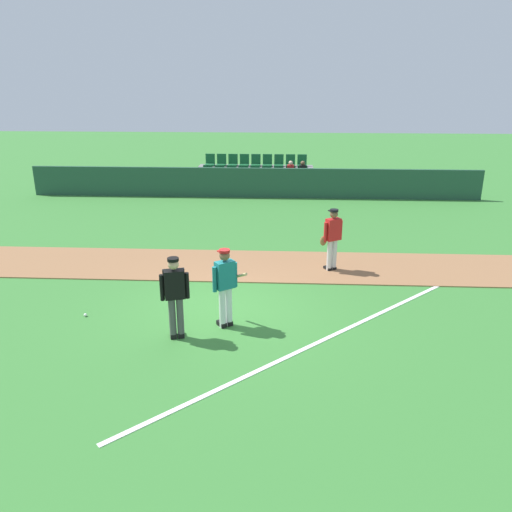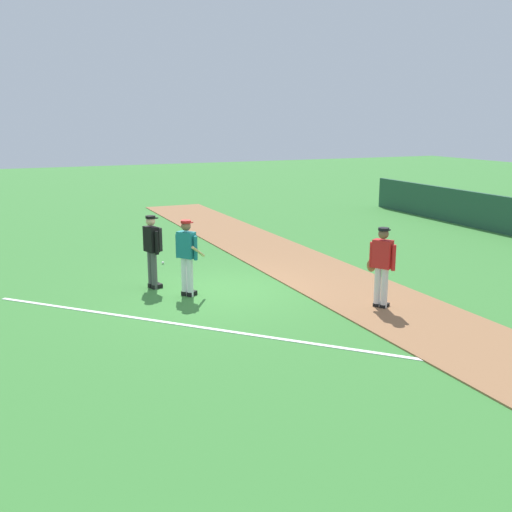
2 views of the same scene
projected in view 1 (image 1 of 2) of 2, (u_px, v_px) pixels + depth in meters
The scene contains 9 objects.
ground_plane at pixel (224, 311), 11.73m from camera, with size 80.00×80.00×0.00m, color #387A33.
infield_dirt_path at pixel (236, 265), 14.54m from camera, with size 28.00×2.55×0.03m, color #936642.
foul_line_chalk at pixel (358, 324), 11.11m from camera, with size 12.00×0.10×0.01m, color white.
dugout_fence at pixel (254, 183), 22.59m from camera, with size 20.00×0.16×1.32m, color #234C38.
stadium_bleachers at pixel (256, 180), 24.01m from camera, with size 5.55×2.10×1.65m.
batter_teal_jersey at pixel (225, 285), 10.70m from camera, with size 0.73×0.70×1.76m.
umpire_home_plate at pixel (175, 293), 10.22m from camera, with size 0.57×0.38×1.76m.
runner_red_jersey at pixel (332, 238), 13.86m from camera, with size 0.64×0.43×1.76m.
baseball at pixel (85, 315), 11.45m from camera, with size 0.07×0.07×0.07m, color white.
Camera 1 is at (1.30, -10.58, 5.11)m, focal length 35.57 mm.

